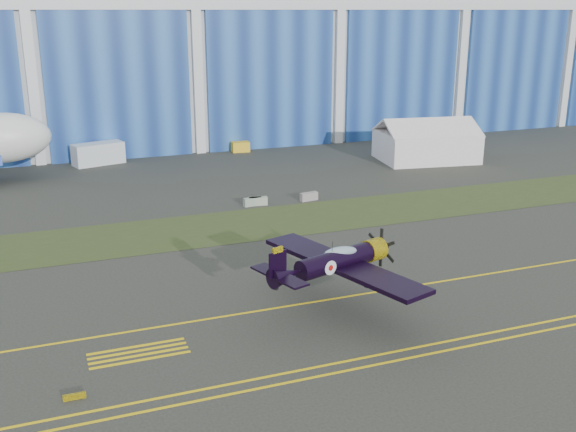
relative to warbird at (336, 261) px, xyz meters
name	(u,v)px	position (x,y,z in m)	size (l,w,h in m)	color
ground	(348,269)	(4.45, 7.12, -3.79)	(260.00, 260.00, 0.00)	#363630
grass_median	(286,220)	(4.45, 21.12, -3.77)	(260.00, 10.00, 0.02)	#475128
hangar	(166,41)	(4.45, 78.91, 11.17)	(220.00, 45.70, 30.00)	silver
taxiway_centreline	(377,292)	(4.45, 2.12, -3.78)	(200.00, 0.20, 0.02)	yellow
edge_line_near	(451,350)	(4.45, -7.38, -3.78)	(80.00, 0.20, 0.02)	yellow
edge_line_far	(442,342)	(4.45, -6.38, -3.78)	(80.00, 0.20, 0.02)	yellow
hold_short_ladder	(139,353)	(-13.55, -0.98, -3.78)	(6.00, 2.40, 0.02)	yellow
guard_board_left	(74,397)	(-17.55, -4.88, -3.62)	(1.20, 0.15, 0.35)	yellow
warbird	(336,261)	(0.00, 0.00, 0.00)	(15.27, 16.84, 4.16)	black
tent	(427,139)	(32.41, 40.35, -0.82)	(14.07, 11.20, 5.95)	white
shipping_container	(98,154)	(-10.25, 53.86, -2.35)	(6.65, 2.66, 2.88)	silver
tug	(240,147)	(10.10, 55.04, -3.05)	(2.53, 1.58, 1.48)	yellow
barrier_a	(253,202)	(2.93, 27.22, -3.34)	(2.00, 0.60, 0.90)	gray
barrier_b	(258,201)	(3.51, 27.19, -3.34)	(2.00, 0.60, 0.90)	#969F8B
barrier_c	(309,197)	(9.31, 26.97, -3.34)	(2.00, 0.60, 0.90)	gray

